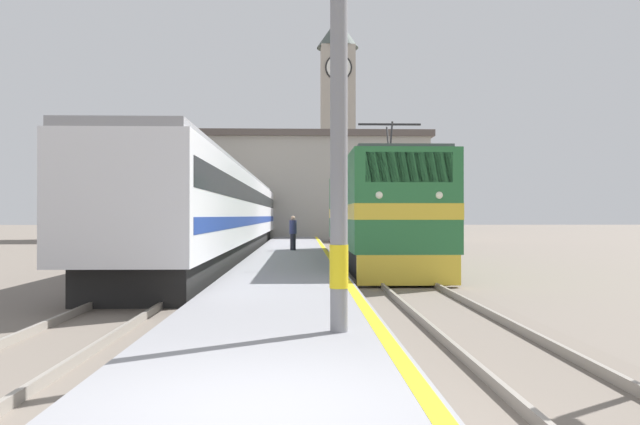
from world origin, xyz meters
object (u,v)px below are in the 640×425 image
Objects in this scene: locomotive_train at (376,214)px; catenary_mast at (346,13)px; clock_tower at (338,120)px; person_on_platform at (293,232)px; passenger_train at (235,213)px.

locomotive_train is 15.52m from catenary_mast.
catenary_mast is at bearing -98.41° from locomotive_train.
clock_tower is at bearing 88.90° from locomotive_train.
person_on_platform is at bearing 121.23° from locomotive_train.
person_on_platform is 34.25m from clock_tower.
clock_tower reaches higher than passenger_train.
locomotive_train is at bearing -91.10° from clock_tower.
locomotive_train reaches higher than person_on_platform.
person_on_platform is at bearing -96.97° from clock_tower.
passenger_train reaches higher than person_on_platform.
locomotive_train is at bearing -58.77° from person_on_platform.
person_on_platform is (3.21, -4.60, -0.91)m from passenger_train.
passenger_train is 5.69m from person_on_platform.
passenger_train is 26.99× the size of person_on_platform.
person_on_platform is at bearing 92.82° from catenary_mast.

